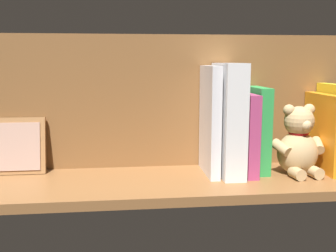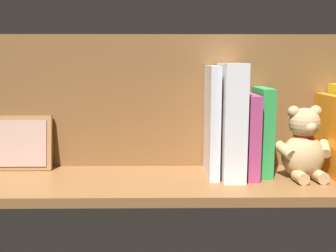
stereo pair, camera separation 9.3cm
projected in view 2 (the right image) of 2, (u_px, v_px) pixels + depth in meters
ground_plane at (168, 182)px, 95.00cm from camera, size 101.06×28.08×2.20cm
shelf_back_panel at (167, 102)px, 103.67cm from camera, size 101.06×1.50×34.43cm
book_1 at (331, 135)px, 96.19cm from camera, size 2.80×16.21×19.66cm
teddy_bear at (303, 146)px, 94.02cm from camera, size 14.02×11.85×17.38cm
book_2 at (262, 131)px, 97.64cm from camera, size 3.11×12.61×21.29cm
book_3 at (249, 135)px, 96.43cm from camera, size 2.76×15.21×19.90cm
dictionary_thick_white at (231, 120)px, 95.13cm from camera, size 5.15×16.34×27.22cm
book_4 at (212, 121)px, 96.02cm from camera, size 2.39×14.73×26.60cm
picture_frame_leaning at (23, 143)px, 101.51cm from camera, size 14.91×4.03×14.06cm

